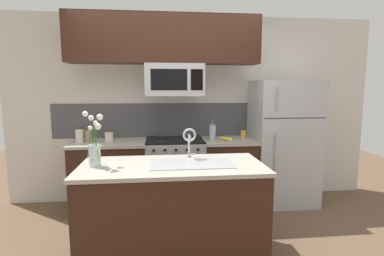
% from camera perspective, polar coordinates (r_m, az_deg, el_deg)
% --- Properties ---
extents(ground_plane, '(10.00, 10.00, 0.00)m').
position_cam_1_polar(ground_plane, '(3.43, -2.36, -20.24)').
color(ground_plane, brown).
extents(rear_partition, '(5.20, 0.10, 2.60)m').
position_cam_1_polar(rear_partition, '(4.35, 0.34, 3.63)').
color(rear_partition, silver).
rests_on(rear_partition, ground).
extents(splash_band, '(3.34, 0.01, 0.48)m').
position_cam_1_polar(splash_band, '(4.28, -3.56, 1.53)').
color(splash_band, '#4C4C51').
rests_on(splash_band, rear_partition).
extents(back_counter_left, '(0.97, 0.65, 0.91)m').
position_cam_1_polar(back_counter_left, '(4.14, -15.24, -8.72)').
color(back_counter_left, '#381E14').
rests_on(back_counter_left, ground).
extents(back_counter_right, '(0.73, 0.65, 0.91)m').
position_cam_1_polar(back_counter_right, '(4.20, 6.84, -8.29)').
color(back_counter_right, '#381E14').
rests_on(back_counter_right, ground).
extents(stove_range, '(0.76, 0.64, 0.93)m').
position_cam_1_polar(stove_range, '(4.10, -3.27, -8.57)').
color(stove_range, '#B7BABF').
rests_on(stove_range, ground).
extents(microwave, '(0.74, 0.40, 0.40)m').
position_cam_1_polar(microwave, '(3.91, -3.39, 9.10)').
color(microwave, '#B7BABF').
extents(upper_cabinet_band, '(2.40, 0.34, 0.60)m').
position_cam_1_polar(upper_cabinet_band, '(3.92, -5.28, 16.44)').
color(upper_cabinet_band, '#381E14').
extents(refrigerator, '(0.85, 0.74, 1.70)m').
position_cam_1_polar(refrigerator, '(4.36, 16.82, -2.61)').
color(refrigerator, '#B7BABF').
rests_on(refrigerator, ground).
extents(storage_jar_tall, '(0.10, 0.10, 0.19)m').
position_cam_1_polar(storage_jar_tall, '(4.10, -20.63, -1.24)').
color(storage_jar_tall, silver).
rests_on(storage_jar_tall, back_counter_left).
extents(storage_jar_medium, '(0.09, 0.09, 0.17)m').
position_cam_1_polar(storage_jar_medium, '(4.10, -19.15, -1.34)').
color(storage_jar_medium, '#997F5B').
rests_on(storage_jar_medium, back_counter_left).
extents(storage_jar_short, '(0.11, 0.11, 0.14)m').
position_cam_1_polar(storage_jar_short, '(4.06, -15.53, -1.46)').
color(storage_jar_short, silver).
rests_on(storage_jar_short, back_counter_left).
extents(banana_bunch, '(0.19, 0.13, 0.08)m').
position_cam_1_polar(banana_bunch, '(4.02, 6.67, -2.03)').
color(banana_bunch, yellow).
rests_on(banana_bunch, back_counter_right).
extents(french_press, '(0.09, 0.09, 0.27)m').
position_cam_1_polar(french_press, '(4.10, 3.91, -0.73)').
color(french_press, silver).
rests_on(french_press, back_counter_right).
extents(coffee_tin, '(0.08, 0.08, 0.11)m').
position_cam_1_polar(coffee_tin, '(4.19, 9.78, -1.25)').
color(coffee_tin, gold).
rests_on(coffee_tin, back_counter_right).
extents(island_counter, '(1.68, 0.79, 0.91)m').
position_cam_1_polar(island_counter, '(2.92, -3.72, -15.59)').
color(island_counter, '#381E14').
rests_on(island_counter, ground).
extents(kitchen_sink, '(0.76, 0.42, 0.16)m').
position_cam_1_polar(kitchen_sink, '(2.80, -0.07, -8.20)').
color(kitchen_sink, '#ADAFB5').
rests_on(kitchen_sink, island_counter).
extents(sink_faucet, '(0.14, 0.14, 0.31)m').
position_cam_1_polar(sink_faucet, '(2.94, -0.49, -2.10)').
color(sink_faucet, '#B7BABF').
rests_on(sink_faucet, island_counter).
extents(flower_vase, '(0.18, 0.18, 0.49)m').
position_cam_1_polar(flower_vase, '(2.79, -18.05, -3.75)').
color(flower_vase, silver).
rests_on(flower_vase, island_counter).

